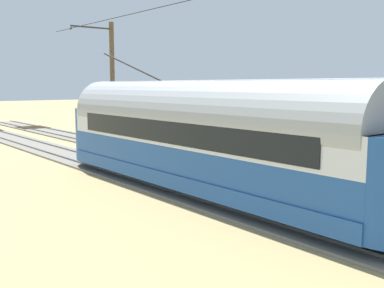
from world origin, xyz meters
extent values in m
plane|color=tan|center=(0.00, 0.00, 0.00)|extent=(220.00, 220.00, 0.00)
cube|color=slate|center=(-2.13, 0.00, 0.05)|extent=(2.80, 80.00, 0.10)
cube|color=#59544C|center=(-1.41, 0.00, 0.14)|extent=(0.07, 80.00, 0.08)
cube|color=#59544C|center=(-2.85, 0.00, 0.14)|extent=(0.07, 80.00, 0.08)
cube|color=#47331E|center=(-2.13, -32.00, 0.11)|extent=(2.50, 0.24, 0.08)
cube|color=#47331E|center=(-2.13, -31.35, 0.11)|extent=(2.50, 0.24, 0.08)
cube|color=#47331E|center=(-2.13, -30.70, 0.11)|extent=(2.50, 0.24, 0.08)
cube|color=#47331E|center=(-2.13, -30.05, 0.11)|extent=(2.50, 0.24, 0.08)
cube|color=#47331E|center=(-2.13, -29.40, 0.11)|extent=(2.50, 0.24, 0.08)
cube|color=slate|center=(2.13, 0.00, 0.05)|extent=(2.80, 80.00, 0.10)
cube|color=#59544C|center=(2.85, 0.00, 0.14)|extent=(0.07, 80.00, 0.08)
cube|color=#59544C|center=(1.41, 0.00, 0.14)|extent=(0.07, 80.00, 0.08)
cube|color=#1E4C93|center=(2.13, -0.40, 0.71)|extent=(2.65, 15.37, 0.55)
cube|color=#1E4C93|center=(2.13, -0.40, 1.46)|extent=(2.55, 15.37, 0.95)
cube|color=silver|center=(2.13, -0.40, 2.46)|extent=(2.55, 15.37, 1.05)
cylinder|color=#999EA3|center=(2.13, -0.40, 2.98)|extent=(2.65, 15.06, 2.65)
cylinder|color=#1E4C93|center=(2.13, -8.04, 1.70)|extent=(2.55, 2.55, 2.55)
cube|color=black|center=(3.43, -0.40, 2.46)|extent=(0.04, 12.91, 0.80)
cube|color=black|center=(0.84, -0.40, 2.46)|extent=(0.04, 12.91, 0.80)
cylinder|color=black|center=(2.13, -5.11, 4.97)|extent=(0.07, 4.82, 1.40)
cylinder|color=black|center=(2.85, 4.52, 0.56)|extent=(0.10, 0.76, 0.76)
cylinder|color=black|center=(1.41, 4.52, 0.56)|extent=(0.10, 0.76, 0.76)
cylinder|color=black|center=(2.85, -5.32, 0.56)|extent=(0.10, 0.76, 0.76)
cylinder|color=black|center=(1.41, -5.32, 0.56)|extent=(0.10, 0.76, 0.76)
cylinder|color=black|center=(-1.41, 4.44, 0.60)|extent=(0.10, 0.84, 0.84)
cylinder|color=brown|center=(-0.37, -11.40, 3.88)|extent=(0.28, 0.28, 7.76)
cylinder|color=#2D2D2D|center=(0.88, -11.40, 7.36)|extent=(2.50, 0.10, 0.10)
sphere|color=#334733|center=(2.13, -11.40, 7.21)|extent=(0.16, 0.16, 0.16)
cylinder|color=black|center=(0.88, -11.40, 7.36)|extent=(2.50, 0.02, 0.02)
cylinder|color=black|center=(-3.45, -11.82, 0.55)|extent=(0.08, 0.08, 1.10)
cylinder|color=red|center=(-3.45, -11.82, 1.22)|extent=(0.30, 0.30, 0.03)
cylinder|color=#262626|center=(-3.27, -11.82, 0.35)|extent=(0.33, 0.04, 0.54)
camera|label=1|loc=(12.71, 12.74, 4.13)|focal=42.56mm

